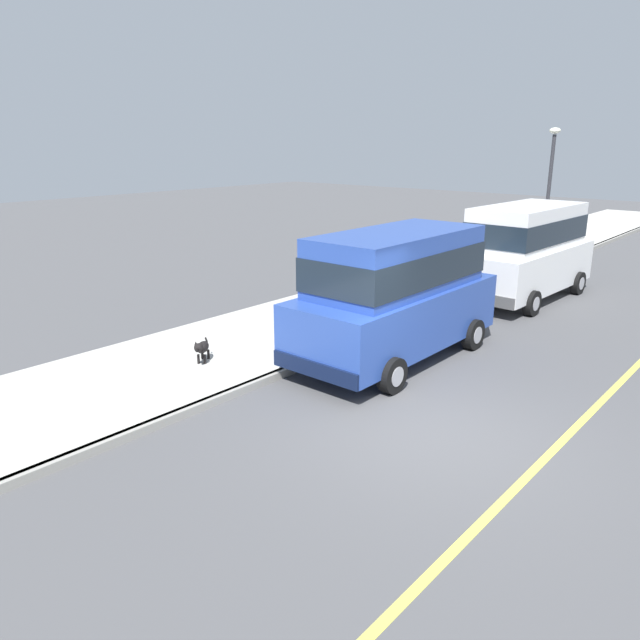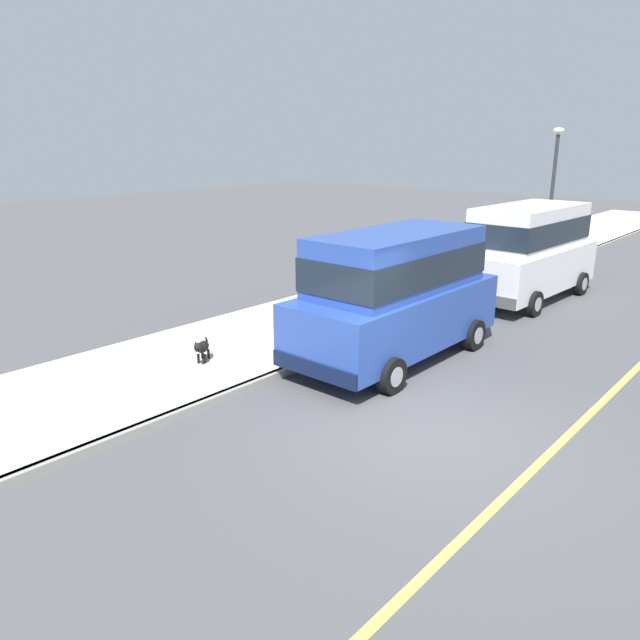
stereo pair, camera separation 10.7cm
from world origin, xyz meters
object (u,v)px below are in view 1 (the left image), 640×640
Objects in this scene: car_blue_van at (396,290)px; car_white_van at (526,248)px; fire_hydrant at (340,321)px; street_lamp at (550,179)px; dog_black at (202,348)px.

car_blue_van is 6.23m from car_white_van.
street_lamp is at bearing 89.48° from fire_hydrant.
fire_hydrant is (0.94, 2.95, 0.05)m from dog_black.
street_lamp is (0.10, 10.99, 2.43)m from fire_hydrant.
dog_black is (-2.37, -2.90, -0.97)m from car_blue_van.
street_lamp is at bearing 96.89° from car_blue_van.
car_blue_van is 11.22m from street_lamp.
street_lamp is at bearing 105.42° from car_white_van.
fire_hydrant reaches higher than dog_black.
fire_hydrant is at bearing 72.31° from dog_black.
fire_hydrant is at bearing -103.01° from car_white_van.
car_blue_van reaches higher than fire_hydrant.
fire_hydrant is 0.16× the size of street_lamp.
car_white_van reaches higher than dog_black.
car_white_van is at bearing -74.58° from street_lamp.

